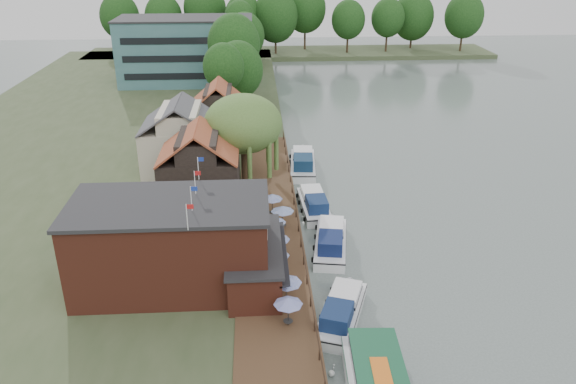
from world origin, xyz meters
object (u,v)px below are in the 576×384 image
object	(u,v)px
umbrella_5	(283,217)
cottage_b	(181,136)
willow	(244,141)
cruiser_0	(341,308)
cruiser_1	(331,238)
swan	(332,373)
umbrella_4	(275,228)
cottage_c	(219,114)
umbrella_2	(276,262)
hotel_block	(187,50)
umbrella_3	(278,246)
cruiser_3	(303,161)
pub	(197,243)
umbrella_0	(288,312)
cruiser_2	(314,201)
cottage_a	(200,166)
umbrella_1	(286,290)
umbrella_6	(272,205)

from	to	relation	value
umbrella_5	cottage_b	bearing A→B (deg)	124.62
willow	cruiser_0	size ratio (longest dim) A/B	1.12
cruiser_1	swan	bearing A→B (deg)	-87.99
umbrella_4	cruiser_1	bearing A→B (deg)	-1.73
cottage_c	umbrella_2	xyz separation A→B (m)	(6.26, -33.45, -2.96)
umbrella_2	umbrella_5	world-z (taller)	same
hotel_block	willow	size ratio (longest dim) A/B	2.44
umbrella_3	cruiser_3	size ratio (longest dim) A/B	0.23
hotel_block	willow	xyz separation A→B (m)	(11.50, -51.00, -0.94)
willow	pub	bearing A→B (deg)	-99.93
umbrella_0	cruiser_2	size ratio (longest dim) A/B	0.25
pub	cottage_a	size ratio (longest dim) A/B	2.33
hotel_block	umbrella_2	size ratio (longest dim) A/B	10.69
cottage_b	umbrella_1	xyz separation A→B (m)	(10.87, -28.47, -2.96)
umbrella_3	cottage_b	bearing A→B (deg)	115.90
umbrella_0	cruiser_0	size ratio (longest dim) A/B	0.25
hotel_block	umbrella_1	world-z (taller)	hotel_block
umbrella_2	umbrella_4	distance (m)	5.95
pub	cottage_a	distance (m)	15.05
cottage_c	willow	xyz separation A→B (m)	(3.50, -14.00, 0.96)
umbrella_3	cruiser_3	bearing A→B (deg)	79.88
hotel_block	umbrella_1	distance (m)	76.10
umbrella_1	umbrella_6	xyz separation A→B (m)	(-0.54, 15.03, 0.00)
swan	umbrella_2	bearing A→B (deg)	106.62
cottage_c	umbrella_5	distance (m)	26.43
cruiser_1	cruiser_2	xyz separation A→B (m)	(-0.72, 8.19, -0.06)
umbrella_6	swan	distance (m)	22.18
cruiser_2	swan	world-z (taller)	cruiser_2
cottage_c	umbrella_5	size ratio (longest dim) A/B	3.58
umbrella_0	umbrella_1	xyz separation A→B (m)	(0.03, 2.73, 0.00)
hotel_block	cruiser_2	distance (m)	59.85
cottage_b	swan	world-z (taller)	cottage_b
hotel_block	umbrella_0	distance (m)	78.76
umbrella_5	cruiser_1	bearing A→B (deg)	-28.91
umbrella_0	umbrella_5	distance (m)	14.95
umbrella_1	cruiser_3	size ratio (longest dim) A/B	0.23
umbrella_2	umbrella_6	bearing A→B (deg)	89.65
cottage_a	umbrella_2	bearing A→B (deg)	-63.32
umbrella_1	umbrella_4	bearing A→B (deg)	92.61
umbrella_1	cruiser_1	bearing A→B (deg)	64.26
umbrella_0	umbrella_2	distance (m)	6.77
pub	cruiser_3	xyz separation A→B (m)	(10.67, 26.20, -3.37)
umbrella_3	cruiser_1	distance (m)	6.01
cruiser_3	umbrella_6	bearing A→B (deg)	-102.20
cottage_a	umbrella_6	bearing A→B (deg)	-25.12
willow	umbrella_2	distance (m)	20.04
cottage_a	cruiser_1	world-z (taller)	cottage_a
umbrella_0	cruiser_3	size ratio (longest dim) A/B	0.23
cruiser_2	umbrella_6	bearing A→B (deg)	-150.05
pub	umbrella_6	size ratio (longest dim) A/B	8.42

